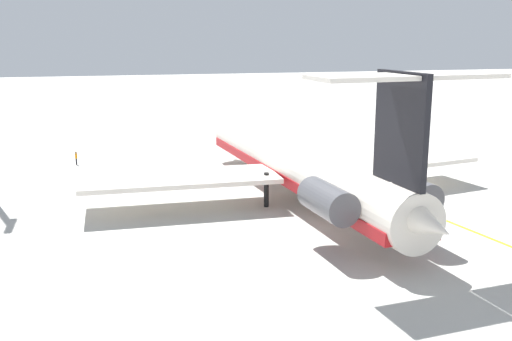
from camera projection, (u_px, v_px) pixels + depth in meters
ground at (414, 188)px, 64.33m from camera, size 386.27×386.27×0.00m
main_jetliner at (300, 166)px, 57.78m from camera, size 47.36×41.91×13.79m
ground_crew_near_nose at (76, 156)px, 75.53m from camera, size 0.37×0.29×1.74m
ground_crew_near_tail at (383, 140)px, 87.80m from camera, size 0.26×0.39×1.64m
taxiway_centreline at (379, 193)px, 62.13m from camera, size 76.10×12.91×0.01m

